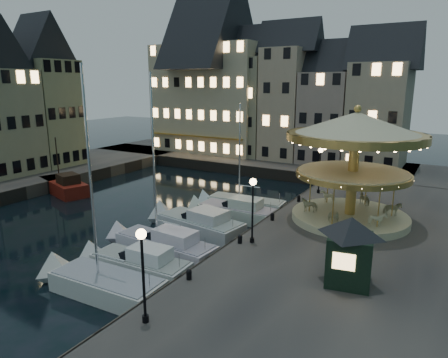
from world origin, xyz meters
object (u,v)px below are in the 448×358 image
Objects in this scene: bollard_a at (189,274)px; motorboat_b at (135,264)px; motorboat_a at (100,284)px; motorboat_d at (196,223)px; bollard_c at (272,216)px; motorboat_f at (240,204)px; motorboat_e at (233,211)px; streetlamp_b at (253,201)px; carousel at (355,146)px; bollard_b at (240,239)px; red_fishing_boat at (64,186)px; streetlamp_c at (320,164)px; motorboat_c at (161,244)px; bollard_d at (299,198)px; streetlamp_a at (143,263)px; ticket_kiosk at (350,239)px.

bollard_a is 0.08× the size of motorboat_b.
motorboat_a is 1.54× the size of motorboat_d.
motorboat_f is at bearing 138.56° from bollard_c.
motorboat_e is 2.49m from motorboat_f.
carousel is at bearing 59.83° from streetlamp_b.
motorboat_a is 18.94m from carousel.
motorboat_a is 1.62× the size of motorboat_e.
carousel is (9.47, 12.47, 6.16)m from motorboat_b.
bollard_b is at bearing 90.00° from bollard_a.
red_fishing_boat reaches higher than motorboat_b.
streetlamp_c is 19.66m from bollard_a.
bollard_c is 5.02m from motorboat_e.
motorboat_f is at bearing 104.20° from motorboat_e.
bollard_c is at bearing 68.72° from motorboat_a.
bollard_c is 0.06× the size of carousel.
bollard_b is 0.06× the size of carousel.
motorboat_a reaches higher than motorboat_c.
motorboat_c is (-5.14, -12.03, -0.92)m from bollard_d.
streetlamp_a is 28.36m from red_fishing_boat.
bollard_b is 1.00× the size of bollard_c.
red_fishing_boat is (-23.44, 10.67, -0.91)m from bollard_a.
motorboat_e is 14.82m from ticket_kiosk.
ticket_kiosk reaches higher than motorboat_d.
bollard_d is 5.29m from motorboat_f.
bollard_a is at bearing 98.53° from streetlamp_a.
streetlamp_c reaches higher than ticket_kiosk.
motorboat_f is (0.39, 6.39, -0.11)m from motorboat_d.
streetlamp_c reaches higher than motorboat_b.
bollard_c is 0.07× the size of motorboat_e.
red_fishing_boat is at bearing 167.30° from ticket_kiosk.
streetlamp_c is 0.40× the size of motorboat_f.
motorboat_d is (-0.32, 4.62, -0.04)m from motorboat_c.
streetlamp_a is 4.71m from bollard_a.
bollard_c is at bearing -90.00° from bollard_d.
bollard_b is 10.50m from bollard_d.
ticket_kiosk is at bearing -18.78° from streetlamp_b.
motorboat_f reaches higher than motorboat_b.
carousel reaches higher than streetlamp_c.
motorboat_d is 1.06× the size of red_fishing_boat.
motorboat_e is (-5.07, 6.57, -3.38)m from streetlamp_b.
motorboat_c is 1.05× the size of motorboat_f.
red_fishing_boat reaches higher than streetlamp_c.
bollard_c is 5.87m from motorboat_d.
red_fishing_boat reaches higher than streetlamp_a.
motorboat_c is (-0.55, 3.07, 0.04)m from motorboat_b.
streetlamp_a is at bearing -31.40° from red_fishing_boat.
streetlamp_b is 13.50m from streetlamp_c.
motorboat_c is (-5.74, -15.53, -3.34)m from streetlamp_c.
motorboat_e is at bearing 142.77° from ticket_kiosk.
ticket_kiosk is at bearing 13.94° from motorboat_b.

